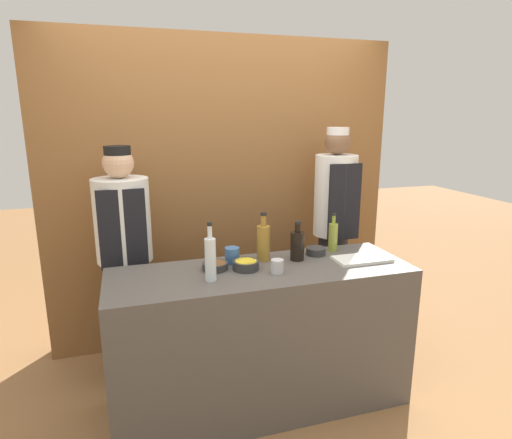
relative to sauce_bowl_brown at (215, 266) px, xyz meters
name	(u,v)px	position (x,y,z in m)	size (l,w,h in m)	color
ground_plane	(261,402)	(0.27, -0.08, -0.94)	(14.00, 14.00, 0.00)	olive
cabinet_wall	(223,194)	(0.27, 0.94, 0.26)	(2.75, 0.18, 2.40)	brown
counter	(262,338)	(0.27, -0.08, -0.48)	(1.83, 0.60, 0.92)	#514C47
sauce_bowl_brown	(215,266)	(0.00, 0.00, 0.00)	(0.16, 0.16, 0.04)	#2D2D2D
sauce_bowl_yellow	(246,265)	(0.18, -0.05, 0.01)	(0.16, 0.16, 0.05)	#2D2D2D
sauce_bowl_white	(316,251)	(0.70, 0.08, 0.00)	(0.13, 0.13, 0.05)	#2D2D2D
cutting_board	(362,259)	(0.93, -0.12, -0.01)	(0.36, 0.18, 0.02)	white
bottle_clear	(210,258)	(-0.06, -0.16, 0.11)	(0.06, 0.06, 0.34)	silver
bottle_vinegar	(263,242)	(0.33, 0.07, 0.10)	(0.08, 0.08, 0.31)	olive
bottle_soy	(297,245)	(0.54, 0.02, 0.08)	(0.09, 0.09, 0.25)	black
bottle_oil	(333,236)	(0.84, 0.12, 0.08)	(0.06, 0.06, 0.26)	olive
cup_steel	(277,266)	(0.34, -0.16, 0.02)	(0.07, 0.07, 0.08)	#B7B7BC
cup_blue	(232,255)	(0.13, 0.08, 0.03)	(0.09, 0.09, 0.10)	#386093
chef_left	(125,257)	(-0.52, 0.52, -0.07)	(0.37, 0.37, 1.63)	#28282D
chef_right	(334,229)	(1.05, 0.52, 0.01)	(0.32, 0.32, 1.73)	#28282D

